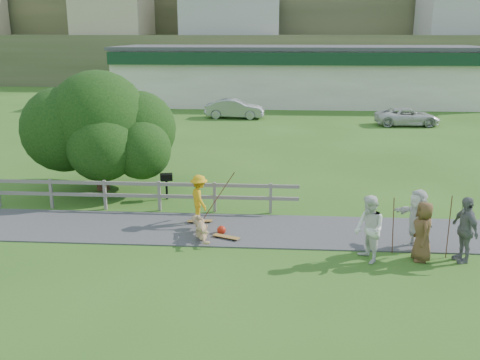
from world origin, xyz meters
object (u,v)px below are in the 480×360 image
Objects in this scene: car_white at (407,117)px; spectator_d at (417,219)px; skater_fallen at (201,228)px; tree at (100,146)px; skater_rider at (199,201)px; spectator_c at (423,231)px; car_silver at (235,109)px; spectator_b at (465,229)px; spectator_a at (369,229)px; bbq at (167,187)px.

spectator_d is at bearing 165.59° from car_white.
tree reaches higher than skater_fallen.
skater_rider is 0.92× the size of spectator_c.
tree is at bearing -137.35° from spectator_d.
spectator_b is at bearing -157.61° from car_silver.
spectator_b is at bearing 75.04° from spectator_a.
spectator_d is 0.42× the size of car_silver.
spectator_a is 0.43× the size of car_white.
spectator_b is (2.65, 0.20, -0.01)m from spectator_a.
car_white is (4.84, 22.46, -0.31)m from spectator_d.
tree reaches higher than spectator_a.
bbq is (-8.32, 5.18, -0.36)m from spectator_c.
skater_rider reaches higher than car_white.
spectator_b reaches higher than bbq.
spectator_a is at bearing -83.03° from spectator_c.
spectator_d is (6.70, -1.71, 0.13)m from skater_rider.
spectator_a is 1.89× the size of bbq.
spectator_a is at bearing -144.27° from skater_rider.
bbq is at bearing 99.56° from skater_fallen.
spectator_a reaches higher than bbq.
spectator_d is at bearing -140.68° from spectator_b.
spectator_a reaches higher than spectator_d.
bbq is at bearing -21.07° from tree.
car_white is 22.41m from bbq.
spectator_d is (0.03, 0.84, 0.06)m from spectator_c.
spectator_d is 1.83× the size of bbq.
skater_fallen is 0.99× the size of spectator_d.
spectator_a reaches higher than skater_rider.
spectator_d is at bearing 178.42° from spectator_c.
skater_fallen is 7.08m from tree.
car_silver reaches higher than skater_fallen.
car_silver is 0.68× the size of tree.
car_silver is (-7.38, 24.91, -0.20)m from spectator_d.
skater_rider is 0.83× the size of spectator_a.
tree is at bearing 24.05° from skater_rider.
car_white is at bearing 145.56° from spectator_a.
skater_fallen is 0.97× the size of spectator_b.
car_silver reaches higher than car_white.
spectator_b is (7.80, -2.52, 0.15)m from skater_rider.
car_silver is 20.60m from bbq.
bbq is (-1.89, 3.92, 0.17)m from skater_fallen.
skater_fallen is 0.29× the size of tree.
car_silver is (-8.48, 25.73, -0.22)m from spectator_b.
spectator_b is 1.03× the size of spectator_d.
spectator_c reaches higher than skater_fallen.
bbq is at bearing -147.39° from spectator_a.
car_silver is at bearing -24.75° from skater_rider.
car_silver is (-5.83, 25.93, -0.23)m from spectator_a.
spectator_b is 23.57m from car_white.
spectator_a is 1.01× the size of spectator_b.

